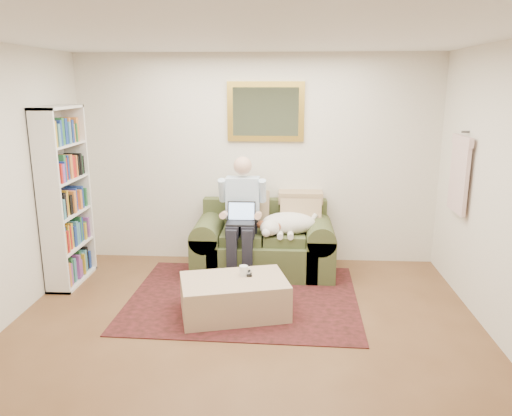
# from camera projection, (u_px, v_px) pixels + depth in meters

# --- Properties ---
(room_shell) EXTENTS (4.51, 5.00, 2.61)m
(room_shell) POSITION_uv_depth(u_px,v_px,m) (242.00, 199.00, 4.17)
(room_shell) COLOR brown
(room_shell) RESTS_ON ground
(rug) EXTENTS (2.46, 1.99, 0.01)m
(rug) POSITION_uv_depth(u_px,v_px,m) (244.00, 297.00, 5.35)
(rug) COLOR black
(rug) RESTS_ON room_shell
(sofa) EXTENTS (1.67, 0.85, 1.00)m
(sofa) POSITION_uv_depth(u_px,v_px,m) (264.00, 249.00, 6.04)
(sofa) COLOR #47512B
(sofa) RESTS_ON room_shell
(seated_man) EXTENTS (0.55, 0.79, 1.41)m
(seated_man) POSITION_uv_depth(u_px,v_px,m) (242.00, 219.00, 5.81)
(seated_man) COLOR #8CB3D8
(seated_man) RESTS_ON sofa
(laptop) EXTENTS (0.32, 0.26, 0.24)m
(laptop) POSITION_uv_depth(u_px,v_px,m) (241.00, 217.00, 5.74)
(laptop) COLOR black
(laptop) RESTS_ON seated_man
(sleeping_dog) EXTENTS (0.69, 0.43, 0.26)m
(sleeping_dog) POSITION_uv_depth(u_px,v_px,m) (289.00, 223.00, 5.86)
(sleeping_dog) COLOR white
(sleeping_dog) RESTS_ON sofa
(ottoman) EXTENTS (1.15, 0.89, 0.37)m
(ottoman) POSITION_uv_depth(u_px,v_px,m) (234.00, 297.00, 4.93)
(ottoman) COLOR tan
(ottoman) RESTS_ON room_shell
(coffee_mug) EXTENTS (0.08, 0.08, 0.10)m
(coffee_mug) POSITION_uv_depth(u_px,v_px,m) (244.00, 271.00, 4.97)
(coffee_mug) COLOR white
(coffee_mug) RESTS_ON ottoman
(tv_remote) EXTENTS (0.07, 0.15, 0.02)m
(tv_remote) POSITION_uv_depth(u_px,v_px,m) (249.00, 273.00, 5.01)
(tv_remote) COLOR black
(tv_remote) RESTS_ON ottoman
(bookshelf) EXTENTS (0.28, 0.80, 2.00)m
(bookshelf) POSITION_uv_depth(u_px,v_px,m) (65.00, 197.00, 5.57)
(bookshelf) COLOR white
(bookshelf) RESTS_ON room_shell
(wall_mirror) EXTENTS (0.94, 0.04, 0.72)m
(wall_mirror) POSITION_uv_depth(u_px,v_px,m) (266.00, 112.00, 6.07)
(wall_mirror) COLOR gold
(wall_mirror) RESTS_ON room_shell
(hanging_shirt) EXTENTS (0.06, 0.52, 0.90)m
(hanging_shirt) POSITION_uv_depth(u_px,v_px,m) (460.00, 170.00, 5.23)
(hanging_shirt) COLOR beige
(hanging_shirt) RESTS_ON room_shell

